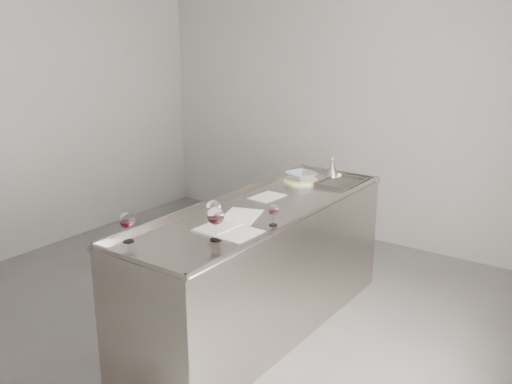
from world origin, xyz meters
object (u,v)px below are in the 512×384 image
Objects in this scene: wine_glass_middle at (213,208)px; ceramic_bowl at (301,176)px; wine_glass_left at (127,221)px; wine_glass_small at (273,210)px; counter at (260,269)px; wine_glass_right at (216,216)px; notebook at (228,231)px; wine_funnel at (332,170)px.

wine_glass_middle is 0.82× the size of ceramic_bowl.
wine_glass_left reaches higher than wine_glass_small.
wine_glass_left reaches higher than ceramic_bowl.
counter is 10.20× the size of ceramic_bowl.
wine_glass_right is (0.13, -0.14, 0.01)m from wine_glass_middle.
notebook is 1.70× the size of ceramic_bowl.
notebook is at bearing 5.02° from wine_glass_middle.
wine_glass_small is (0.55, 0.74, -0.03)m from wine_glass_left.
wine_glass_middle reaches higher than counter.
wine_funnel reaches higher than notebook.
counter is at bearing 138.21° from wine_glass_small.
wine_glass_right is at bearing -85.46° from wine_funnel.
wine_glass_middle is 0.92× the size of wine_glass_right.
counter is 0.68m from wine_glass_small.
wine_glass_middle reaches higher than wine_glass_small.
wine_glass_small is 0.60× the size of ceramic_bowl.
wine_glass_small is 0.36× the size of notebook.
wine_glass_small reaches higher than counter.
notebook is at bearing -120.69° from wine_glass_small.
wine_glass_middle is 1.07× the size of wine_funnel.
wine_glass_left is 0.93m from wine_glass_small.
counter is 0.71m from notebook.
ceramic_bowl is 0.32m from wine_funnel.
ceramic_bowl is (-0.14, 1.31, -0.09)m from wine_glass_middle.
wine_funnel is at bearing 64.61° from ceramic_bowl.
wine_funnel is (-0.28, 1.32, -0.05)m from wine_glass_small.
wine_glass_middle is 0.19m from wine_glass_right.
wine_glass_middle is 1.33m from ceramic_bowl.
wine_glass_right reaches higher than ceramic_bowl.
wine_funnel is at bearing 90.23° from wine_glass_middle.
counter is at bearing -80.11° from ceramic_bowl.
ceramic_bowl is (-0.14, 0.79, 0.52)m from counter.
wine_glass_small is 1.35m from wine_funnel.
wine_glass_right is at bearing -79.28° from ceramic_bowl.
wine_funnel is (0.27, 2.07, -0.08)m from wine_glass_left.
ceramic_bowl is (-0.25, 1.30, 0.04)m from notebook.
wine_glass_left is 0.96× the size of wine_glass_middle.
wine_glass_right reaches higher than wine_funnel.
counter is at bearing 101.71° from wine_glass_right.
wine_glass_right is at bearing -46.85° from wine_glass_middle.
wine_funnel is (-0.00, 1.08, 0.52)m from counter.
wine_glass_left is at bearing -126.89° from notebook.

